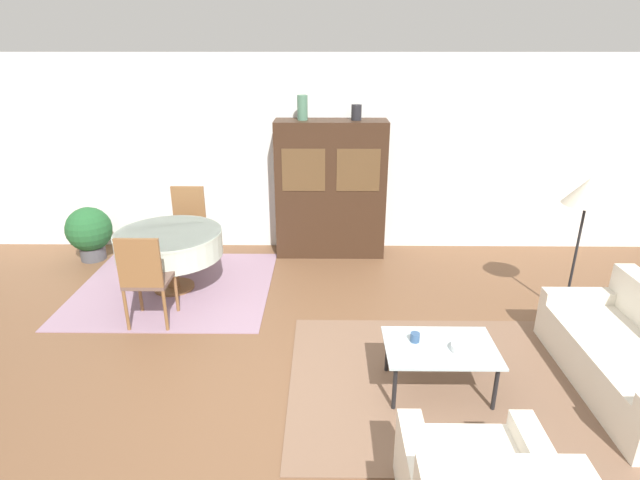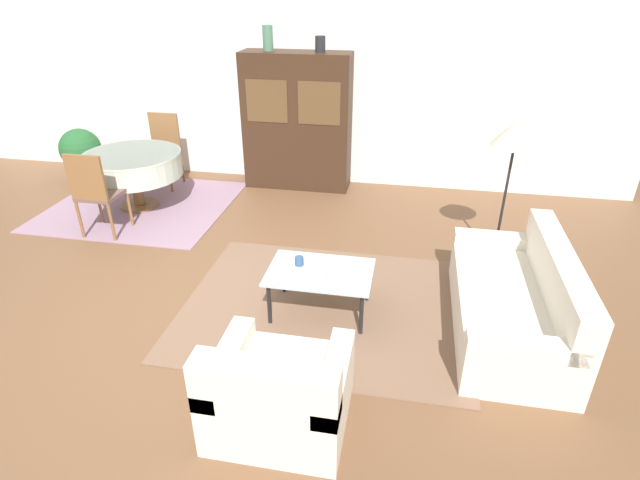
{
  "view_description": "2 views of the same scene",
  "coord_description": "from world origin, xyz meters",
  "px_view_note": "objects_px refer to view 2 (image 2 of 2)",
  "views": [
    {
      "loc": [
        0.25,
        -3.29,
        2.79
      ],
      "look_at": [
        0.2,
        1.4,
        0.95
      ],
      "focal_mm": 28.0,
      "sensor_mm": 36.0,
      "label": 1
    },
    {
      "loc": [
        1.92,
        -3.42,
        2.75
      ],
      "look_at": [
        1.22,
        0.28,
        0.75
      ],
      "focal_mm": 28.0,
      "sensor_mm": 36.0,
      "label": 2
    }
  ],
  "objects_px": {
    "dining_table": "(133,165)",
    "dining_chair_far": "(163,146)",
    "armchair": "(278,393)",
    "vase_tall": "(268,38)",
    "bowl": "(338,274)",
    "display_cabinet": "(297,122)",
    "coffee_table": "(320,275)",
    "couch": "(516,304)",
    "potted_plant": "(81,151)",
    "vase_short": "(320,44)",
    "dining_chair_near": "(95,190)",
    "cup": "(299,261)",
    "floor_lamp": "(516,137)"
  },
  "relations": [
    {
      "from": "coffee_table",
      "to": "vase_tall",
      "type": "relative_size",
      "value": 2.94
    },
    {
      "from": "floor_lamp",
      "to": "vase_tall",
      "type": "distance_m",
      "value": 3.5
    },
    {
      "from": "vase_short",
      "to": "bowl",
      "type": "bearing_deg",
      "value": -76.68
    },
    {
      "from": "dining_table",
      "to": "armchair",
      "type": "bearing_deg",
      "value": -49.14
    },
    {
      "from": "dining_table",
      "to": "dining_chair_far",
      "type": "height_order",
      "value": "dining_chair_far"
    },
    {
      "from": "couch",
      "to": "floor_lamp",
      "type": "distance_m",
      "value": 1.69
    },
    {
      "from": "display_cabinet",
      "to": "dining_chair_near",
      "type": "relative_size",
      "value": 1.83
    },
    {
      "from": "display_cabinet",
      "to": "dining_table",
      "type": "xyz_separation_m",
      "value": [
        -1.92,
        -1.18,
        -0.35
      ]
    },
    {
      "from": "armchair",
      "to": "vase_short",
      "type": "relative_size",
      "value": 4.57
    },
    {
      "from": "couch",
      "to": "armchair",
      "type": "height_order",
      "value": "couch"
    },
    {
      "from": "armchair",
      "to": "dining_chair_far",
      "type": "bearing_deg",
      "value": 124.39
    },
    {
      "from": "vase_tall",
      "to": "vase_short",
      "type": "bearing_deg",
      "value": -0.0
    },
    {
      "from": "dining_chair_far",
      "to": "potted_plant",
      "type": "height_order",
      "value": "dining_chair_far"
    },
    {
      "from": "couch",
      "to": "display_cabinet",
      "type": "distance_m",
      "value": 4.03
    },
    {
      "from": "dining_chair_near",
      "to": "vase_short",
      "type": "height_order",
      "value": "vase_short"
    },
    {
      "from": "dining_table",
      "to": "potted_plant",
      "type": "relative_size",
      "value": 1.67
    },
    {
      "from": "cup",
      "to": "vase_short",
      "type": "bearing_deg",
      "value": 97.01
    },
    {
      "from": "coffee_table",
      "to": "dining_chair_far",
      "type": "relative_size",
      "value": 0.91
    },
    {
      "from": "bowl",
      "to": "vase_short",
      "type": "relative_size",
      "value": 1.0
    },
    {
      "from": "cup",
      "to": "potted_plant",
      "type": "bearing_deg",
      "value": 145.91
    },
    {
      "from": "armchair",
      "to": "dining_table",
      "type": "relative_size",
      "value": 0.73
    },
    {
      "from": "display_cabinet",
      "to": "vase_tall",
      "type": "relative_size",
      "value": 5.91
    },
    {
      "from": "bowl",
      "to": "vase_tall",
      "type": "xyz_separation_m",
      "value": [
        -1.44,
        3.12,
        1.56
      ]
    },
    {
      "from": "couch",
      "to": "dining_chair_far",
      "type": "relative_size",
      "value": 1.75
    },
    {
      "from": "dining_chair_far",
      "to": "bowl",
      "type": "bearing_deg",
      "value": 136.88
    },
    {
      "from": "vase_tall",
      "to": "armchair",
      "type": "bearing_deg",
      "value": -74.25
    },
    {
      "from": "armchair",
      "to": "display_cabinet",
      "type": "height_order",
      "value": "display_cabinet"
    },
    {
      "from": "dining_table",
      "to": "dining_chair_far",
      "type": "xyz_separation_m",
      "value": [
        -0.0,
        0.85,
        -0.01
      ]
    },
    {
      "from": "coffee_table",
      "to": "vase_tall",
      "type": "distance_m",
      "value": 3.7
    },
    {
      "from": "dining_chair_near",
      "to": "dining_chair_far",
      "type": "height_order",
      "value": "same"
    },
    {
      "from": "vase_tall",
      "to": "cup",
      "type": "bearing_deg",
      "value": -70.32
    },
    {
      "from": "dining_table",
      "to": "potted_plant",
      "type": "height_order",
      "value": "potted_plant"
    },
    {
      "from": "couch",
      "to": "potted_plant",
      "type": "relative_size",
      "value": 2.4
    },
    {
      "from": "vase_tall",
      "to": "couch",
      "type": "bearing_deg",
      "value": -45.53
    },
    {
      "from": "armchair",
      "to": "couch",
      "type": "bearing_deg",
      "value": 38.61
    },
    {
      "from": "armchair",
      "to": "coffee_table",
      "type": "xyz_separation_m",
      "value": [
        0.03,
        1.34,
        0.11
      ]
    },
    {
      "from": "armchair",
      "to": "bowl",
      "type": "bearing_deg",
      "value": 81.08
    },
    {
      "from": "cup",
      "to": "vase_tall",
      "type": "relative_size",
      "value": 0.25
    },
    {
      "from": "couch",
      "to": "dining_chair_near",
      "type": "height_order",
      "value": "dining_chair_near"
    },
    {
      "from": "vase_short",
      "to": "potted_plant",
      "type": "height_order",
      "value": "vase_short"
    },
    {
      "from": "armchair",
      "to": "vase_tall",
      "type": "xyz_separation_m",
      "value": [
        -1.24,
        4.4,
        1.75
      ]
    },
    {
      "from": "vase_short",
      "to": "armchair",
      "type": "bearing_deg",
      "value": -83.0
    },
    {
      "from": "couch",
      "to": "dining_chair_near",
      "type": "relative_size",
      "value": 1.75
    },
    {
      "from": "vase_tall",
      "to": "bowl",
      "type": "bearing_deg",
      "value": -65.25
    },
    {
      "from": "couch",
      "to": "dining_table",
      "type": "bearing_deg",
      "value": 67.77
    },
    {
      "from": "cup",
      "to": "couch",
      "type": "bearing_deg",
      "value": -1.06
    },
    {
      "from": "armchair",
      "to": "dining_chair_far",
      "type": "xyz_separation_m",
      "value": [
        -2.79,
        4.07,
        0.3
      ]
    },
    {
      "from": "coffee_table",
      "to": "potted_plant",
      "type": "height_order",
      "value": "potted_plant"
    },
    {
      "from": "coffee_table",
      "to": "display_cabinet",
      "type": "bearing_deg",
      "value": 106.39
    },
    {
      "from": "armchair",
      "to": "potted_plant",
      "type": "distance_m",
      "value": 5.86
    }
  ]
}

